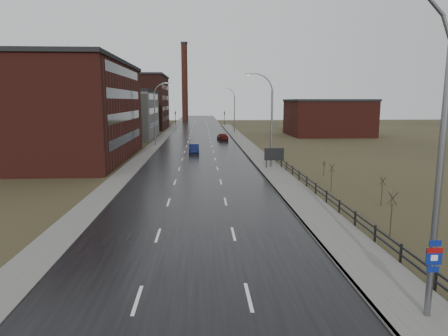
{
  "coord_description": "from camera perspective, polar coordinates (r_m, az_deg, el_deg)",
  "views": [
    {
      "loc": [
        0.39,
        -11.41,
        8.13
      ],
      "look_at": [
        2.12,
        18.93,
        3.0
      ],
      "focal_mm": 32.0,
      "sensor_mm": 36.0,
      "label": 1
    }
  ],
  "objects": [
    {
      "name": "streetlight_right_far",
      "position": [
        101.76,
        1.33,
        8.29
      ],
      "size": [
        3.36,
        0.28,
        11.35
      ],
      "color": "slate",
      "rests_on": "ground"
    },
    {
      "name": "shrub_c",
      "position": [
        26.08,
        22.81,
        -5.94
      ],
      "size": [
        0.66,
        0.69,
        2.8
      ],
      "color": "#382D23",
      "rests_on": "ground"
    },
    {
      "name": "road",
      "position": [
        71.87,
        -3.55,
        3.09
      ],
      "size": [
        14.0,
        300.0,
        0.06
      ],
      "primitive_type": "cube",
      "color": "black",
      "rests_on": "ground"
    },
    {
      "name": "traffic_light_right",
      "position": [
        131.67,
        0.06,
        8.04
      ],
      "size": [
        0.58,
        2.73,
        5.3
      ],
      "color": "black",
      "rests_on": "ground"
    },
    {
      "name": "shrub_d",
      "position": [
        33.52,
        21.64,
        -2.97
      ],
      "size": [
        0.55,
        0.58,
        2.33
      ],
      "color": "#382D23",
      "rests_on": "ground"
    },
    {
      "name": "billboard",
      "position": [
        48.3,
        7.17,
        1.88
      ],
      "size": [
        2.37,
        0.17,
        2.54
      ],
      "color": "black",
      "rests_on": "ground"
    },
    {
      "name": "car_near",
      "position": [
        61.95,
        -4.32,
        2.69
      ],
      "size": [
        1.64,
        4.44,
        1.45
      ],
      "primitive_type": "imported",
      "rotation": [
        0.0,
        0.0,
        0.02
      ],
      "color": "#0B1139",
      "rests_on": "ground"
    },
    {
      "name": "streetlight_right_mid",
      "position": [
        48.15,
        6.49,
        6.79
      ],
      "size": [
        3.36,
        0.28,
        11.35
      ],
      "color": "slate",
      "rests_on": "ground"
    },
    {
      "name": "warehouse_far",
      "position": [
        121.68,
        -14.52,
        9.1
      ],
      "size": [
        26.52,
        24.48,
        15.5
      ],
      "color": "#331611",
      "rests_on": "ground"
    },
    {
      "name": "sidewalk_right",
      "position": [
        47.81,
        6.68,
        -0.17
      ],
      "size": [
        3.2,
        180.0,
        0.18
      ],
      "primitive_type": "cube",
      "color": "#595651",
      "rests_on": "ground"
    },
    {
      "name": "warehouse_near",
      "position": [
        60.34,
        -24.23,
        7.45
      ],
      "size": [
        22.44,
        28.56,
        13.5
      ],
      "color": "#471914",
      "rests_on": "ground"
    },
    {
      "name": "warehouse_mid",
      "position": [
        91.32,
        -15.0,
        7.46
      ],
      "size": [
        16.32,
        20.4,
        10.5
      ],
      "color": "slate",
      "rests_on": "ground"
    },
    {
      "name": "guardrail",
      "position": [
        32.19,
        14.8,
        -4.06
      ],
      "size": [
        0.1,
        53.05,
        1.1
      ],
      "color": "black",
      "rests_on": "ground"
    },
    {
      "name": "traffic_light_left",
      "position": [
        131.72,
        -6.97,
        7.97
      ],
      "size": [
        0.58,
        2.73,
        5.3
      ],
      "color": "black",
      "rests_on": "ground"
    },
    {
      "name": "streetlight_main",
      "position": [
        15.78,
        27.57,
        0.96
      ],
      "size": [
        3.91,
        0.29,
        12.11
      ],
      "color": "slate",
      "rests_on": "ground"
    },
    {
      "name": "building_right",
      "position": [
        98.15,
        14.6,
        7.01
      ],
      "size": [
        18.36,
        16.32,
        8.5
      ],
      "color": "#471914",
      "rests_on": "ground"
    },
    {
      "name": "smokestack",
      "position": [
        161.7,
        -5.64,
        12.14
      ],
      "size": [
        2.7,
        2.7,
        30.7
      ],
      "color": "#331611",
      "rests_on": "ground"
    },
    {
      "name": "streetlight_left",
      "position": [
        73.89,
        -9.63,
        7.67
      ],
      "size": [
        3.36,
        0.28,
        11.35
      ],
      "color": "slate",
      "rests_on": "ground"
    },
    {
      "name": "car_far",
      "position": [
        82.34,
        -0.19,
        4.47
      ],
      "size": [
        2.37,
        4.86,
        1.6
      ],
      "primitive_type": "imported",
      "rotation": [
        0.0,
        0.0,
        3.25
      ],
      "color": "#4B0E0C",
      "rests_on": "ground"
    },
    {
      "name": "sidewalk_left",
      "position": [
        72.37,
        -10.07,
        3.03
      ],
      "size": [
        2.4,
        260.0,
        0.12
      ],
      "primitive_type": "cube",
      "color": "#595651",
      "rests_on": "ground"
    },
    {
      "name": "curb_right",
      "position": [
        47.57,
        4.87,
        -0.18
      ],
      "size": [
        0.16,
        180.0,
        0.18
      ],
      "primitive_type": "cube",
      "color": "slate",
      "rests_on": "ground"
    },
    {
      "name": "shrub_f",
      "position": [
        44.81,
        14.09,
        -0.03
      ],
      "size": [
        0.4,
        0.42,
        1.65
      ],
      "color": "#382D23",
      "rests_on": "ground"
    },
    {
      "name": "shrub_e",
      "position": [
        37.07,
        15.12,
        -1.24
      ],
      "size": [
        0.61,
        0.65,
        2.6
      ],
      "color": "#382D23",
      "rests_on": "ground"
    }
  ]
}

